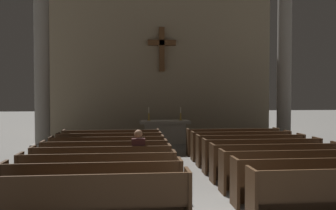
% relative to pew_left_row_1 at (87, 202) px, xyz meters
% --- Properties ---
extents(pew_left_row_1, '(3.27, 0.50, 0.95)m').
position_rel_pew_left_row_1_xyz_m(pew_left_row_1, '(0.00, 0.00, 0.00)').
color(pew_left_row_1, '#422B19').
rests_on(pew_left_row_1, ground).
extents(pew_left_row_2, '(3.27, 0.50, 0.95)m').
position_rel_pew_left_row_1_xyz_m(pew_left_row_2, '(0.00, 0.96, 0.00)').
color(pew_left_row_2, '#422B19').
rests_on(pew_left_row_2, ground).
extents(pew_left_row_3, '(3.27, 0.50, 0.95)m').
position_rel_pew_left_row_1_xyz_m(pew_left_row_3, '(0.00, 1.92, 0.00)').
color(pew_left_row_3, '#422B19').
rests_on(pew_left_row_3, ground).
extents(pew_left_row_4, '(3.27, 0.50, 0.95)m').
position_rel_pew_left_row_1_xyz_m(pew_left_row_4, '(0.00, 2.88, 0.00)').
color(pew_left_row_4, '#422B19').
rests_on(pew_left_row_4, ground).
extents(pew_left_row_5, '(3.27, 0.50, 0.95)m').
position_rel_pew_left_row_1_xyz_m(pew_left_row_5, '(0.00, 3.84, 0.00)').
color(pew_left_row_5, '#422B19').
rests_on(pew_left_row_5, ground).
extents(pew_left_row_6, '(3.27, 0.50, 0.95)m').
position_rel_pew_left_row_1_xyz_m(pew_left_row_6, '(0.00, 4.81, 0.00)').
color(pew_left_row_6, '#422B19').
rests_on(pew_left_row_6, ground).
extents(pew_left_row_7, '(3.27, 0.50, 0.95)m').
position_rel_pew_left_row_1_xyz_m(pew_left_row_7, '(0.00, 5.77, 0.00)').
color(pew_left_row_7, '#422B19').
rests_on(pew_left_row_7, ground).
extents(pew_left_row_8, '(3.27, 0.50, 0.95)m').
position_rel_pew_left_row_1_xyz_m(pew_left_row_8, '(0.00, 6.73, 0.00)').
color(pew_left_row_8, '#422B19').
rests_on(pew_left_row_8, ground).
extents(pew_right_row_2, '(3.27, 0.50, 0.95)m').
position_rel_pew_left_row_1_xyz_m(pew_right_row_2, '(4.27, 0.96, 0.00)').
color(pew_right_row_2, '#422B19').
rests_on(pew_right_row_2, ground).
extents(pew_right_row_3, '(3.27, 0.50, 0.95)m').
position_rel_pew_left_row_1_xyz_m(pew_right_row_3, '(4.27, 1.92, 0.00)').
color(pew_right_row_3, '#422B19').
rests_on(pew_right_row_3, ground).
extents(pew_right_row_4, '(3.27, 0.50, 0.95)m').
position_rel_pew_left_row_1_xyz_m(pew_right_row_4, '(4.27, 2.88, 0.00)').
color(pew_right_row_4, '#422B19').
rests_on(pew_right_row_4, ground).
extents(pew_right_row_5, '(3.27, 0.50, 0.95)m').
position_rel_pew_left_row_1_xyz_m(pew_right_row_5, '(4.27, 3.84, 0.00)').
color(pew_right_row_5, '#422B19').
rests_on(pew_right_row_5, ground).
extents(pew_right_row_6, '(3.27, 0.50, 0.95)m').
position_rel_pew_left_row_1_xyz_m(pew_right_row_6, '(4.27, 4.81, 0.00)').
color(pew_right_row_6, '#422B19').
rests_on(pew_right_row_6, ground).
extents(pew_right_row_7, '(3.27, 0.50, 0.95)m').
position_rel_pew_left_row_1_xyz_m(pew_right_row_7, '(4.27, 5.77, 0.00)').
color(pew_right_row_7, '#422B19').
rests_on(pew_right_row_7, ground).
extents(pew_right_row_8, '(3.27, 0.50, 0.95)m').
position_rel_pew_left_row_1_xyz_m(pew_right_row_8, '(4.27, 6.73, 0.00)').
color(pew_right_row_8, '#422B19').
rests_on(pew_right_row_8, ground).
extents(column_left_second, '(0.87, 0.87, 7.37)m').
position_rel_pew_left_row_1_xyz_m(column_left_second, '(-2.80, 8.82, 3.12)').
color(column_left_second, gray).
rests_on(column_left_second, ground).
extents(column_right_second, '(0.87, 0.87, 7.37)m').
position_rel_pew_left_row_1_xyz_m(column_right_second, '(7.07, 8.82, 3.12)').
color(column_right_second, gray).
rests_on(column_right_second, ground).
extents(altar, '(2.20, 0.90, 1.01)m').
position_rel_pew_left_row_1_xyz_m(altar, '(2.14, 9.90, 0.06)').
color(altar, '#A8A399').
rests_on(altar, ground).
extents(candlestick_left, '(0.16, 0.16, 0.58)m').
position_rel_pew_left_row_1_xyz_m(candlestick_left, '(1.44, 9.90, 0.71)').
color(candlestick_left, '#B79338').
rests_on(candlestick_left, altar).
extents(candlestick_right, '(0.16, 0.16, 0.58)m').
position_rel_pew_left_row_1_xyz_m(candlestick_right, '(2.84, 9.90, 0.71)').
color(candlestick_right, '#B79338').
rests_on(candlestick_right, altar).
extents(apse_with_cross, '(10.80, 0.50, 7.83)m').
position_rel_pew_left_row_1_xyz_m(apse_with_cross, '(2.14, 11.74, 3.44)').
color(apse_with_cross, gray).
rests_on(apse_with_cross, ground).
extents(lone_worshipper, '(0.32, 0.43, 1.32)m').
position_rel_pew_left_row_1_xyz_m(lone_worshipper, '(0.86, 2.92, 0.22)').
color(lone_worshipper, '#26262B').
rests_on(lone_worshipper, ground).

